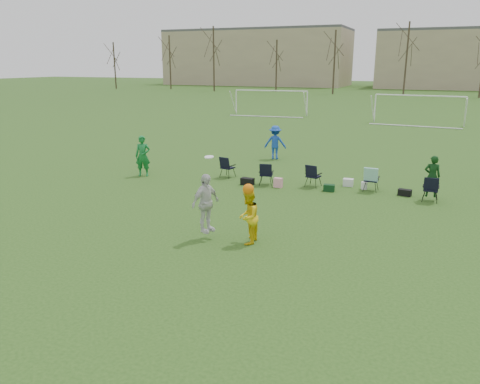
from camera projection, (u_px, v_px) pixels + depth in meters
The scene contains 9 objects.
ground at pixel (210, 250), 13.18m from camera, with size 260.00×260.00×0.00m, color #264B17.
fielder_green_near at pixel (143, 156), 21.56m from camera, with size 0.69×0.45×1.88m, color #14722F.
fielder_blue at pixel (275, 142), 25.37m from camera, with size 1.18×0.68×1.82m, color #1745B2.
center_contest at pixel (227, 209), 13.58m from camera, with size 1.98×1.16×2.53m.
sideline_setup at pixel (334, 177), 19.32m from camera, with size 9.36×1.80×1.75m.
goal_left at pixel (271, 96), 46.61m from camera, with size 7.39×0.76×2.46m.
goal_mid at pixel (419, 101), 39.62m from camera, with size 7.40×0.63×2.46m.
tree_line at pixel (407, 63), 73.80m from camera, with size 110.28×3.28×11.40m.
building_row at pixel (450, 58), 94.39m from camera, with size 126.00×16.00×13.00m.
Camera 1 is at (5.52, -10.99, 5.10)m, focal length 35.00 mm.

